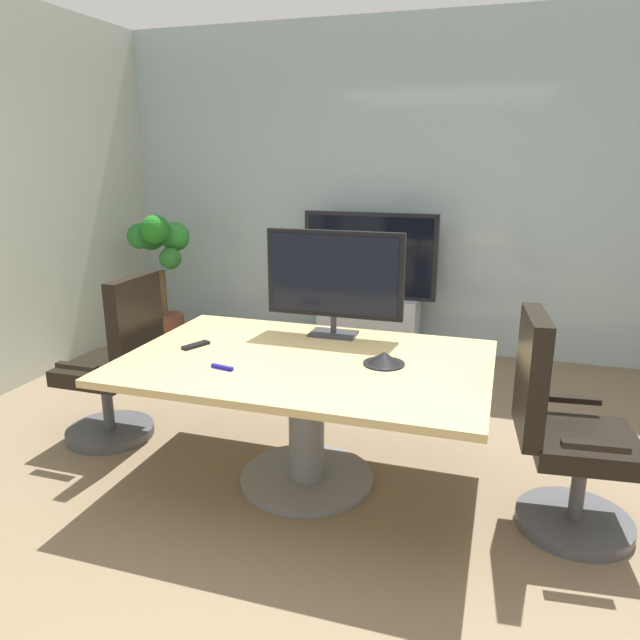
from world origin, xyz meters
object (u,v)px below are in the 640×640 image
office_chair_left (117,373)px  wall_display_unit (369,308)px  office_chair_right (563,443)px  tv_monitor (334,277)px  potted_plant (161,266)px  conference_phone (384,359)px  remote_control (196,345)px  conference_table (306,388)px

office_chair_left → wall_display_unit: bearing=152.1°
office_chair_right → tv_monitor: 1.53m
potted_plant → conference_phone: 3.18m
conference_phone → remote_control: bearing=-178.2°
conference_table → potted_plant: (-2.12, 1.95, 0.22)m
office_chair_left → tv_monitor: size_ratio=1.30×
conference_table → remote_control: (-0.67, 0.00, 0.18)m
office_chair_left → remote_control: bearing=79.6°
conference_table → tv_monitor: size_ratio=2.32×
tv_monitor → office_chair_left: bearing=-165.6°
tv_monitor → conference_phone: bearing=-47.1°
conference_table → wall_display_unit: 2.28m
conference_table → office_chair_right: bearing=-1.5°
tv_monitor → remote_control: (-0.69, -0.47, -0.35)m
wall_display_unit → conference_phone: wall_display_unit is taller
office_chair_right → remote_control: size_ratio=6.41×
conference_phone → remote_control: (-1.09, -0.04, -0.02)m
conference_table → remote_control: size_ratio=11.49×
office_chair_left → wall_display_unit: 2.44m
tv_monitor → remote_control: bearing=-146.0°
conference_table → conference_phone: size_ratio=8.88×
wall_display_unit → office_chair_left: bearing=-118.1°
office_chair_right → conference_table: bearing=82.7°
wall_display_unit → remote_control: size_ratio=7.71×
office_chair_right → conference_phone: office_chair_right is taller
remote_control → tv_monitor: bearing=58.1°
office_chair_left → conference_phone: (1.74, -0.09, 0.31)m
office_chair_right → conference_phone: (-0.90, 0.07, 0.31)m
office_chair_left → office_chair_right: bearing=86.8°
office_chair_left → office_chair_right: same height
office_chair_left → office_chair_right: size_ratio=1.00×
office_chair_right → potted_plant: 3.99m
wall_display_unit → conference_phone: bearing=-75.2°
wall_display_unit → remote_control: (-0.50, -2.27, 0.30)m
office_chair_left → conference_phone: office_chair_left is taller
office_chair_left → tv_monitor: (1.34, 0.34, 0.64)m
potted_plant → remote_control: 2.43m
potted_plant → wall_display_unit: bearing=9.4°
conference_table → remote_control: 0.69m
wall_display_unit → remote_control: 2.34m
wall_display_unit → conference_table: bearing=-85.7°
potted_plant → conference_phone: bearing=-37.0°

